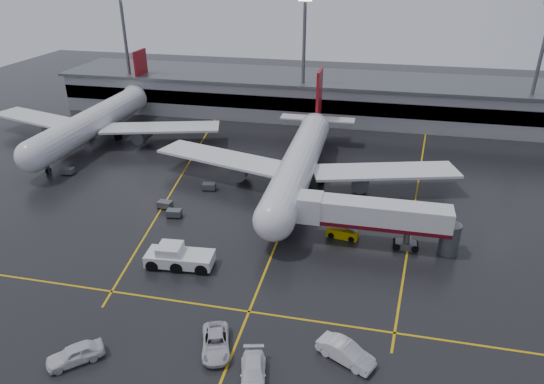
# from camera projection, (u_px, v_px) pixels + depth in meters

# --- Properties ---
(ground) EXTENTS (220.00, 220.00, 0.00)m
(ground) POSITION_uv_depth(u_px,v_px,m) (289.00, 213.00, 69.76)
(ground) COLOR black
(ground) RESTS_ON ground
(apron_line_centre) EXTENTS (0.25, 90.00, 0.02)m
(apron_line_centre) POSITION_uv_depth(u_px,v_px,m) (289.00, 212.00, 69.75)
(apron_line_centre) COLOR gold
(apron_line_centre) RESTS_ON ground
(apron_line_stop) EXTENTS (60.00, 0.25, 0.02)m
(apron_line_stop) POSITION_uv_depth(u_px,v_px,m) (249.00, 312.00, 50.44)
(apron_line_stop) COLOR gold
(apron_line_stop) RESTS_ON ground
(apron_line_left) EXTENTS (9.99, 69.35, 0.02)m
(apron_line_left) POSITION_uv_depth(u_px,v_px,m) (183.00, 173.00, 82.42)
(apron_line_left) COLOR gold
(apron_line_left) RESTS_ON ground
(apron_line_right) EXTENTS (7.57, 69.64, 0.02)m
(apron_line_right) POSITION_uv_depth(u_px,v_px,m) (416.00, 194.00, 75.04)
(apron_line_right) COLOR gold
(apron_line_right) RESTS_ON ground
(terminal) EXTENTS (122.00, 19.00, 8.60)m
(terminal) POSITION_uv_depth(u_px,v_px,m) (329.00, 97.00, 109.94)
(terminal) COLOR gray
(terminal) RESTS_ON ground
(light_mast_left) EXTENTS (3.00, 1.20, 25.45)m
(light_mast_left) POSITION_uv_depth(u_px,v_px,m) (126.00, 47.00, 109.03)
(light_mast_left) COLOR #595B60
(light_mast_left) RESTS_ON ground
(light_mast_mid) EXTENTS (3.00, 1.20, 25.45)m
(light_mast_mid) POSITION_uv_depth(u_px,v_px,m) (304.00, 54.00, 101.26)
(light_mast_mid) COLOR #595B60
(light_mast_mid) RESTS_ON ground
(light_mast_right) EXTENTS (3.00, 1.20, 25.45)m
(light_mast_right) POSITION_uv_depth(u_px,v_px,m) (539.00, 64.00, 92.52)
(light_mast_right) COLOR #595B60
(light_mast_right) RESTS_ON ground
(main_airliner) EXTENTS (48.80, 45.60, 14.10)m
(main_airliner) POSITION_uv_depth(u_px,v_px,m) (301.00, 160.00, 76.43)
(main_airliner) COLOR silver
(main_airliner) RESTS_ON ground
(second_airliner) EXTENTS (48.80, 45.60, 14.10)m
(second_airliner) POSITION_uv_depth(u_px,v_px,m) (97.00, 119.00, 95.12)
(second_airliner) COLOR silver
(second_airliner) RESTS_ON ground
(jet_bridge) EXTENTS (19.90, 3.40, 6.05)m
(jet_bridge) POSITION_uv_depth(u_px,v_px,m) (375.00, 217.00, 60.46)
(jet_bridge) COLOR silver
(jet_bridge) RESTS_ON ground
(pushback_tractor) EXTENTS (8.11, 3.96, 2.82)m
(pushback_tractor) POSITION_uv_depth(u_px,v_px,m) (178.00, 257.00, 57.47)
(pushback_tractor) COLOR silver
(pushback_tractor) RESTS_ON ground
(belt_loader) EXTENTS (4.22, 2.42, 2.53)m
(belt_loader) POSITION_uv_depth(u_px,v_px,m) (343.00, 232.00, 63.56)
(belt_loader) COLOR #C3A000
(belt_loader) RESTS_ON ground
(service_van_a) EXTENTS (4.11, 5.97, 1.51)m
(service_van_a) POSITION_uv_depth(u_px,v_px,m) (216.00, 343.00, 45.36)
(service_van_a) COLOR silver
(service_van_a) RESTS_ON ground
(service_van_b) EXTENTS (3.37, 5.75, 1.57)m
(service_van_b) POSITION_uv_depth(u_px,v_px,m) (253.00, 373.00, 42.07)
(service_van_b) COLOR white
(service_van_b) RESTS_ON ground
(service_van_c) EXTENTS (5.70, 4.18, 1.79)m
(service_van_c) POSITION_uv_depth(u_px,v_px,m) (346.00, 352.00, 44.10)
(service_van_c) COLOR silver
(service_van_c) RESTS_ON ground
(service_van_d) EXTENTS (5.06, 4.83, 1.70)m
(service_van_d) POSITION_uv_depth(u_px,v_px,m) (75.00, 354.00, 43.97)
(service_van_d) COLOR silver
(service_van_d) RESTS_ON ground
(baggage_cart_a) EXTENTS (2.13, 1.52, 1.12)m
(baggage_cart_a) POSITION_uv_depth(u_px,v_px,m) (174.00, 213.00, 68.36)
(baggage_cart_a) COLOR #595B60
(baggage_cart_a) RESTS_ON ground
(baggage_cart_b) EXTENTS (2.09, 1.44, 1.12)m
(baggage_cart_b) POSITION_uv_depth(u_px,v_px,m) (165.00, 204.00, 70.69)
(baggage_cart_b) COLOR #595B60
(baggage_cart_b) RESTS_ON ground
(baggage_cart_c) EXTENTS (2.17, 1.59, 1.12)m
(baggage_cart_c) POSITION_uv_depth(u_px,v_px,m) (209.00, 186.00, 76.18)
(baggage_cart_c) COLOR #595B60
(baggage_cart_c) RESTS_ON ground
(baggage_cart_d) EXTENTS (2.21, 1.66, 1.12)m
(baggage_cart_d) POSITION_uv_depth(u_px,v_px,m) (47.00, 154.00, 88.46)
(baggage_cart_d) COLOR #595B60
(baggage_cart_d) RESTS_ON ground
(baggage_cart_e) EXTENTS (2.09, 1.44, 1.12)m
(baggage_cart_e) POSITION_uv_depth(u_px,v_px,m) (68.00, 171.00, 81.63)
(baggage_cart_e) COLOR #595B60
(baggage_cart_e) RESTS_ON ground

